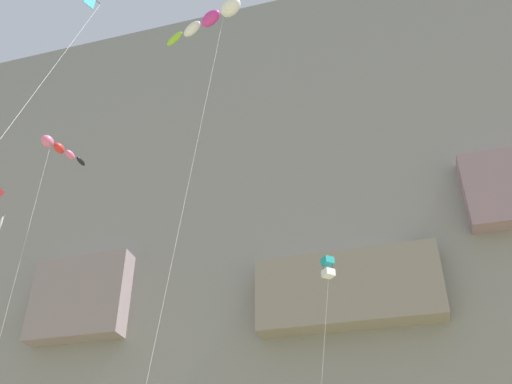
{
  "coord_description": "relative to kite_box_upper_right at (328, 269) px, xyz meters",
  "views": [
    {
      "loc": [
        5.35,
        3.77,
        2.32
      ],
      "look_at": [
        -1.25,
        27.52,
        18.48
      ],
      "focal_mm": 40.79,
      "sensor_mm": 36.0,
      "label": 1
    }
  ],
  "objects": [
    {
      "name": "kite_box_upper_right",
      "position": [
        0.0,
        0.0,
        0.0
      ],
      "size": [
        1.92,
        4.53,
        18.46
      ],
      "color": "teal",
      "rests_on": "ground"
    },
    {
      "name": "cliff_face",
      "position": [
        -1.01,
        33.51,
        17.66
      ],
      "size": [
        180.0,
        27.21,
        70.82
      ],
      "color": "gray",
      "rests_on": "ground"
    },
    {
      "name": "kite_windsock_near_cliff",
      "position": [
        -4.46,
        -10.07,
        12.53
      ],
      "size": [
        6.09,
        7.15,
        31.27
      ],
      "color": "white",
      "rests_on": "ground"
    },
    {
      "name": "kite_windsock_far_right",
      "position": [
        -14.51,
        -8.49,
        5.87
      ],
      "size": [
        1.79,
        5.08,
        24.21
      ],
      "color": "pink",
      "rests_on": "ground"
    }
  ]
}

